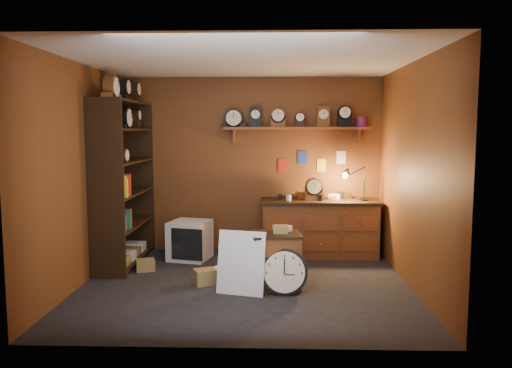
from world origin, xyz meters
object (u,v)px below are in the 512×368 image
object	(u,v)px
shelving_unit	(122,176)
workbench	(320,225)
low_cabinet	(276,258)
big_round_clock	(284,272)

from	to	relation	value
shelving_unit	workbench	size ratio (longest dim) A/B	1.46
workbench	shelving_unit	bearing A→B (deg)	-170.13
workbench	low_cabinet	xyz separation A→B (m)	(-0.67, -1.57, -0.11)
big_round_clock	low_cabinet	bearing A→B (deg)	109.61
shelving_unit	low_cabinet	xyz separation A→B (m)	(2.17, -1.07, -0.89)
shelving_unit	big_round_clock	world-z (taller)	shelving_unit
low_cabinet	workbench	bearing A→B (deg)	60.05
workbench	big_round_clock	bearing A→B (deg)	-107.59
shelving_unit	low_cabinet	bearing A→B (deg)	-26.32
shelving_unit	workbench	distance (m)	2.99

